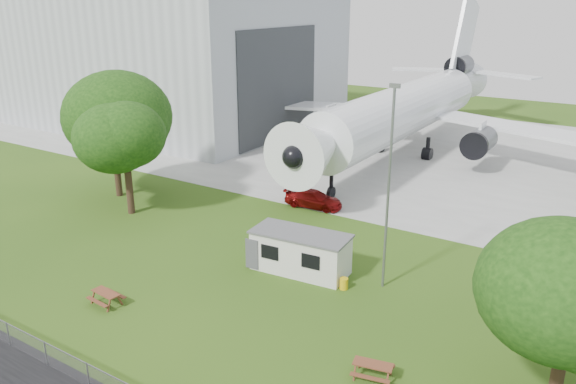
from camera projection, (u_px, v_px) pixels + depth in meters
The scene contains 13 objects.
ground at pixel (211, 293), 33.03m from camera, with size 160.00×160.00×0.00m, color #41651A.
concrete_apron at pixel (429, 152), 63.28m from camera, with size 120.00×46.00×0.03m, color #B7B7B2.
hangar at pixel (165, 52), 77.95m from camera, with size 43.00×31.00×18.55m.
airliner at pixel (408, 107), 60.87m from camera, with size 46.36×47.73×17.69m.
site_cabin at pixel (301, 252), 35.23m from camera, with size 6.86×3.24×2.62m.
picnic_west at pixel (107, 304), 31.80m from camera, with size 1.80×1.50×0.76m, color brown, non-canonical shape.
picnic_east at pixel (372, 378), 25.62m from camera, with size 1.80×1.50×0.76m, color brown, non-canonical shape.
fence at pixel (75, 380), 25.46m from camera, with size 58.00×0.04×1.30m, color gray.
lamp_mast at pixel (388, 192), 31.83m from camera, with size 0.16×0.16×12.00m, color slate.
tree_west_big at pixel (112, 122), 47.19m from camera, with size 9.24×9.24×11.19m.
tree_west_small at pixel (125, 140), 43.35m from camera, with size 6.76×6.76×9.40m.
tree_east_front at pixel (572, 297), 22.53m from camera, with size 6.81×6.81×8.46m.
car_apron_van at pixel (313, 199), 46.35m from camera, with size 1.97×4.85×1.41m, color maroon.
Camera 1 is at (19.60, -22.21, 16.40)m, focal length 35.00 mm.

